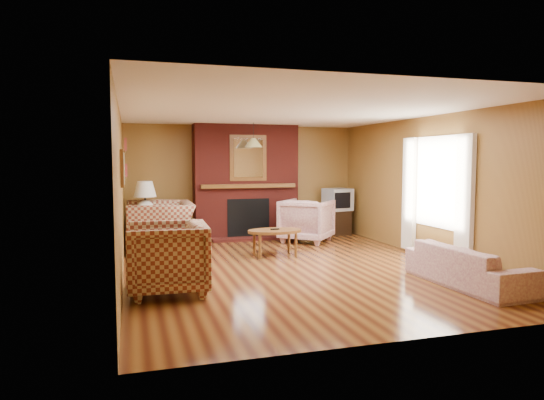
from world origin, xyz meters
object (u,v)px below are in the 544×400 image
object	(u,v)px
tv_stand	(337,222)
fireplace	(246,182)
coffee_table	(275,233)
floral_armchair	(307,220)
table_lamp	(145,197)
crt_tv	(338,199)
plaid_loveseat	(160,226)
side_table	(146,232)
floral_sofa	(468,266)
plaid_armchair	(167,258)

from	to	relation	value
tv_stand	fireplace	bearing A→B (deg)	172.69
coffee_table	tv_stand	size ratio (longest dim) A/B	1.77
floral_armchair	table_lamp	bearing A→B (deg)	34.75
floral_armchair	crt_tv	world-z (taller)	crt_tv
fireplace	coffee_table	size ratio (longest dim) A/B	2.52
coffee_table	tv_stand	bearing A→B (deg)	43.40
fireplace	coffee_table	xyz separation A→B (m)	(0.01, -2.11, -0.78)
fireplace	table_lamp	distance (m)	2.18
table_lamp	tv_stand	bearing A→B (deg)	4.82
fireplace	crt_tv	distance (m)	2.10
plaid_loveseat	side_table	xyz separation A→B (m)	(-0.25, 0.36, -0.16)
coffee_table	floral_armchair	bearing A→B (deg)	49.54
fireplace	floral_armchair	world-z (taller)	fireplace
fireplace	plaid_loveseat	distance (m)	2.18
floral_armchair	tv_stand	distance (m)	1.22
floral_sofa	table_lamp	distance (m)	5.84
fireplace	plaid_loveseat	world-z (taller)	fireplace
plaid_armchair	floral_sofa	bearing A→B (deg)	81.53
side_table	plaid_loveseat	bearing A→B (deg)	-55.27
side_table	floral_sofa	bearing A→B (deg)	-46.39
fireplace	table_lamp	size ratio (longest dim) A/B	3.41
floral_armchair	fireplace	bearing A→B (deg)	1.28
plaid_armchair	coffee_table	size ratio (longest dim) A/B	1.03
coffee_table	tv_stand	xyz separation A→B (m)	(2.04, 1.92, -0.13)
floral_sofa	coffee_table	distance (m)	3.23
fireplace	side_table	world-z (taller)	fireplace
tv_stand	side_table	bearing A→B (deg)	-177.34
tv_stand	floral_sofa	bearing A→B (deg)	-94.05
plaid_loveseat	floral_sofa	xyz separation A→B (m)	(3.75, -3.84, -0.17)
plaid_loveseat	plaid_armchair	bearing A→B (deg)	-1.19
side_table	table_lamp	distance (m)	0.67
tv_stand	floral_armchair	bearing A→B (deg)	-146.96
floral_sofa	side_table	world-z (taller)	side_table
fireplace	plaid_armchair	world-z (taller)	fireplace
plaid_armchair	floral_sofa	distance (m)	3.93
fireplace	coffee_table	distance (m)	2.25
crt_tv	floral_sofa	bearing A→B (deg)	-91.89
plaid_armchair	side_table	bearing A→B (deg)	-175.07
fireplace	floral_armchair	bearing A→B (deg)	-39.75
plaid_loveseat	coffee_table	bearing A→B (deg)	57.59
floral_sofa	side_table	size ratio (longest dim) A/B	3.29
plaid_loveseat	tv_stand	size ratio (longest dim) A/B	2.52
floral_armchair	table_lamp	distance (m)	3.22
fireplace	plaid_loveseat	size ratio (longest dim) A/B	1.77
floral_armchair	crt_tv	distance (m)	1.26
fireplace	plaid_armchair	xyz separation A→B (m)	(-1.95, -3.99, -0.73)
floral_sofa	side_table	xyz separation A→B (m)	(-4.00, 4.20, 0.01)
plaid_armchair	coffee_table	world-z (taller)	plaid_armchair
tv_stand	table_lamp	bearing A→B (deg)	-177.34
table_lamp	floral_armchair	bearing A→B (deg)	-6.28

